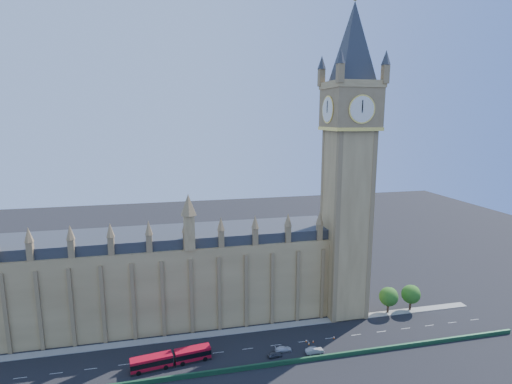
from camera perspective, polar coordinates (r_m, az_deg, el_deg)
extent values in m
plane|color=black|center=(115.70, -3.29, -21.68)|extent=(400.00, 400.00, 0.00)
cube|color=olive|center=(128.77, -16.35, -12.34)|extent=(120.00, 20.00, 25.00)
cube|color=#2D3035|center=(124.09, -16.69, -6.36)|extent=(120.00, 18.00, 3.00)
cube|color=olive|center=(127.13, 12.67, -4.59)|extent=(12.00, 12.00, 58.00)
cube|color=olive|center=(122.85, 13.35, 11.37)|extent=(14.00, 14.00, 12.00)
cylinder|color=silver|center=(116.46, 14.91, 11.36)|extent=(7.20, 0.30, 7.20)
cube|color=olive|center=(123.18, 13.49, 14.62)|extent=(14.50, 14.50, 2.00)
pyramid|color=#2D3035|center=(126.99, 13.98, 25.02)|extent=(20.59, 20.59, 22.00)
cube|color=#1E4C2D|center=(107.96, -2.44, -23.92)|extent=(160.00, 0.60, 1.20)
cube|color=gray|center=(123.70, -4.06, -19.34)|extent=(160.00, 3.00, 0.16)
cylinder|color=#382619|center=(139.60, 18.33, -15.31)|extent=(0.70, 0.70, 4.00)
sphere|color=#275416|center=(138.13, 18.42, -14.00)|extent=(6.00, 6.00, 6.00)
sphere|color=#275416|center=(138.52, 18.66, -13.68)|extent=(4.38, 4.38, 4.38)
cylinder|color=#382619|center=(143.63, 21.16, -14.74)|extent=(0.70, 0.70, 4.00)
sphere|color=#275416|center=(142.21, 21.26, -13.46)|extent=(6.00, 6.00, 6.00)
sphere|color=#275416|center=(142.63, 21.48, -13.14)|extent=(4.38, 4.38, 4.38)
cube|color=#A80B1E|center=(110.95, -14.70, -22.55)|extent=(10.53, 4.23, 3.41)
cube|color=#A80B1E|center=(112.11, -9.03, -21.93)|extent=(9.40, 4.08, 3.41)
cube|color=black|center=(110.73, -14.71, -22.37)|extent=(10.58, 4.29, 1.30)
cube|color=black|center=(111.89, -9.03, -21.76)|extent=(9.46, 4.13, 1.30)
cylinder|color=black|center=(111.47, -11.99, -22.36)|extent=(1.25, 2.82, 2.73)
cylinder|color=black|center=(110.22, -16.42, -23.60)|extent=(1.17, 0.50, 1.14)
cylinder|color=black|center=(112.59, -16.55, -22.80)|extent=(1.17, 0.50, 1.14)
cylinder|color=black|center=(110.65, -12.75, -23.26)|extent=(1.17, 0.50, 1.14)
cylinder|color=black|center=(113.02, -12.97, -22.48)|extent=(1.17, 0.50, 1.14)
cylinder|color=black|center=(111.13, -10.44, -23.00)|extent=(1.17, 0.50, 1.14)
cylinder|color=black|center=(113.48, -10.72, -22.23)|extent=(1.17, 0.50, 1.14)
cylinder|color=black|center=(112.05, -7.27, -22.59)|extent=(1.17, 0.50, 1.14)
cylinder|color=black|center=(114.38, -7.63, -21.84)|extent=(1.17, 0.50, 1.14)
imported|color=#414249|center=(112.89, 2.66, -22.19)|extent=(3.97, 1.99, 1.30)
imported|color=#919598|center=(115.16, 8.36, -21.48)|extent=(4.91, 1.80, 1.61)
imported|color=silver|center=(115.18, 3.93, -21.47)|extent=(4.53, 1.93, 1.30)
cube|color=black|center=(122.56, 11.08, -19.86)|extent=(0.51, 0.51, 0.04)
cone|color=#D8460B|center=(122.37, 11.08, -19.71)|extent=(0.56, 0.56, 0.79)
cylinder|color=white|center=(122.32, 11.09, -19.66)|extent=(0.38, 0.38, 0.13)
cube|color=black|center=(119.97, 8.18, -20.49)|extent=(0.45, 0.45, 0.04)
cone|color=#EF4E0C|center=(119.81, 8.18, -20.36)|extent=(0.50, 0.50, 0.66)
cylinder|color=white|center=(119.76, 8.18, -20.32)|extent=(0.32, 0.32, 0.11)
cube|color=black|center=(118.85, 7.56, -20.80)|extent=(0.51, 0.51, 0.04)
cone|color=orange|center=(118.67, 7.57, -20.66)|extent=(0.56, 0.56, 0.71)
cylinder|color=white|center=(118.62, 7.57, -20.62)|extent=(0.34, 0.34, 0.12)
cube|color=black|center=(119.93, 7.18, -20.47)|extent=(0.49, 0.49, 0.04)
cone|color=#DA530B|center=(119.75, 7.19, -20.33)|extent=(0.54, 0.54, 0.75)
cylinder|color=white|center=(119.69, 7.19, -20.28)|extent=(0.36, 0.36, 0.13)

